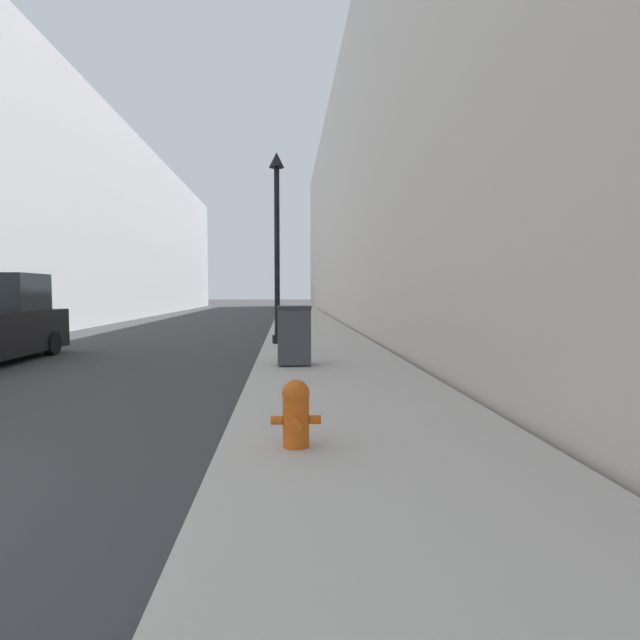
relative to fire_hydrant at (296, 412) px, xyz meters
The scene contains 6 objects.
sidewalk_right 16.26m from the fire_hydrant, 86.80° to the left, with size 3.41×60.00×0.13m.
building_left_glass 29.13m from the fire_hydrant, 122.29° to the left, with size 12.00×60.00×11.43m.
building_right_stone 26.59m from the fire_hydrant, 70.22° to the left, with size 12.00×60.00×14.24m.
fire_hydrant is the anchor object (origin of this frame).
trash_bin 5.66m from the fire_hydrant, 89.36° to the left, with size 0.72×0.69×1.27m.
lamppost 10.59m from the fire_hydrant, 92.15° to the left, with size 0.45×0.45×5.72m.
Camera 1 is at (4.65, -3.24, 1.71)m, focal length 28.00 mm.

